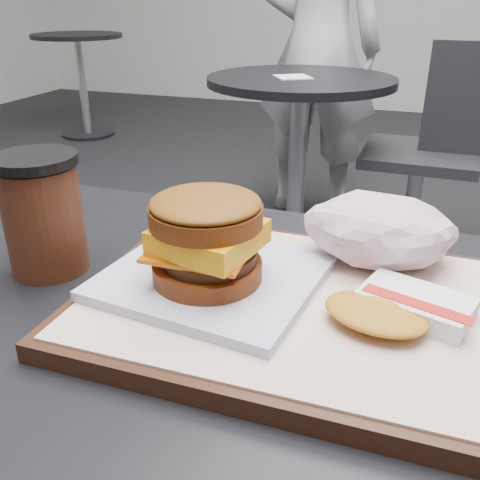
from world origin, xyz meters
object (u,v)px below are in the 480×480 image
Objects in this scene: coffee_cup at (43,215)px; neighbor_table at (299,130)px; hash_brown at (398,308)px; patron at (318,47)px; serving_tray at (294,306)px; breakfast_sandwich at (208,248)px; crumpled_wrapper at (379,230)px; neighbor_chair at (440,144)px.

coffee_cup is 1.62m from neighbor_table.
coffee_cup is (-0.36, 0.01, 0.03)m from hash_brown.
patron is (-0.06, 0.59, 0.25)m from neighbor_table.
patron is (-0.43, 2.18, 0.02)m from serving_tray.
breakfast_sandwich is at bearing -79.74° from neighbor_table.
coffee_cup is (-0.33, -0.10, 0.01)m from crumpled_wrapper.
patron reaches higher than crumpled_wrapper.
serving_tray is 2.91× the size of hash_brown.
hash_brown is (0.17, 0.00, -0.03)m from breakfast_sandwich.
breakfast_sandwich is 0.13× the size of patron.
coffee_cup is 2.18m from patron.
crumpled_wrapper is 0.09× the size of patron.
neighbor_table is at bearing 97.39° from patron.
serving_tray is at bearing 175.47° from hash_brown.
patron is at bearing 142.01° from neighbor_chair.
neighbor_chair is 0.55× the size of patron.
neighbor_chair is (0.15, 1.72, -0.27)m from serving_tray.
hash_brown is at bearing -74.93° from crumpled_wrapper.
neighbor_chair is (0.52, 0.13, -0.04)m from neighbor_table.
coffee_cup reaches higher than breakfast_sandwich.
hash_brown is 0.89× the size of crumpled_wrapper.
neighbor_chair reaches higher than hash_brown.
crumpled_wrapper is 2.14m from patron.
breakfast_sandwich is 0.18m from crumpled_wrapper.
breakfast_sandwich is (-0.08, -0.01, 0.05)m from serving_tray.
coffee_cup is 0.08× the size of patron.
serving_tray is at bearing 102.47° from patron.
serving_tray is 1.75m from neighbor_chair.
coffee_cup is (-0.19, 0.01, 0.00)m from breakfast_sandwich.
patron is (-0.17, 2.18, -0.03)m from coffee_cup.
neighbor_table is 0.47× the size of patron.
neighbor_chair is (0.23, 1.73, -0.32)m from breakfast_sandwich.
coffee_cup is at bearing -86.29° from neighbor_table.
breakfast_sandwich reaches higher than neighbor_table.
coffee_cup is at bearing 178.42° from hash_brown.
crumpled_wrapper is at bearing 16.54° from coffee_cup.
neighbor_table is 0.54m from neighbor_chair.
neighbor_table is (-0.46, 1.60, -0.25)m from hash_brown.
crumpled_wrapper is at bearing 37.60° from breakfast_sandwich.
breakfast_sandwich is at bearing -174.19° from serving_tray.
patron is (-0.52, 2.19, -0.00)m from hash_brown.
serving_tray is 0.09m from hash_brown.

